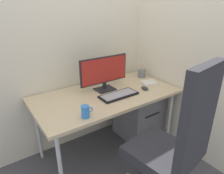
{
  "coord_description": "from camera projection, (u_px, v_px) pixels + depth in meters",
  "views": [
    {
      "loc": [
        -1.08,
        -1.64,
        1.64
      ],
      "look_at": [
        0.01,
        -0.08,
        0.85
      ],
      "focal_mm": 31.97,
      "sensor_mm": 36.0,
      "label": 1
    }
  ],
  "objects": [
    {
      "name": "coffee_mug",
      "position": [
        86.0,
        112.0,
        1.68
      ],
      "size": [
        0.11,
        0.07,
        0.11
      ],
      "color": "#337FD8",
      "rests_on": "desk"
    },
    {
      "name": "wall_back",
      "position": [
        85.0,
        27.0,
        2.23
      ],
      "size": [
        3.29,
        0.04,
        2.8
      ],
      "primitive_type": "cube",
      "color": "beige",
      "rests_on": "ground_plane"
    },
    {
      "name": "filing_cabinet",
      "position": [
        138.0,
        115.0,
        2.62
      ],
      "size": [
        0.46,
        0.51,
        0.59
      ],
      "color": "slate",
      "rests_on": "ground_plane"
    },
    {
      "name": "ground_plane",
      "position": [
        107.0,
        149.0,
        2.44
      ],
      "size": [
        8.0,
        8.0,
        0.0
      ],
      "primitive_type": "plane",
      "color": "#4C4C51"
    },
    {
      "name": "office_chair",
      "position": [
        174.0,
        143.0,
        1.56
      ],
      "size": [
        0.63,
        0.63,
        1.31
      ],
      "color": "black",
      "rests_on": "ground_plane"
    },
    {
      "name": "keyboard",
      "position": [
        119.0,
        95.0,
        2.09
      ],
      "size": [
        0.42,
        0.18,
        0.02
      ],
      "color": "black",
      "rests_on": "desk"
    },
    {
      "name": "wall_side_right",
      "position": [
        181.0,
        28.0,
        2.14
      ],
      "size": [
        0.04,
        2.55,
        2.8
      ],
      "primitive_type": "cube",
      "color": "beige",
      "rests_on": "ground_plane"
    },
    {
      "name": "mouse",
      "position": [
        145.0,
        88.0,
        2.25
      ],
      "size": [
        0.06,
        0.1,
        0.03
      ],
      "primitive_type": "ellipsoid",
      "rotation": [
        0.0,
        0.0,
        -0.05
      ],
      "color": "#333338",
      "rests_on": "desk"
    },
    {
      "name": "notebook",
      "position": [
        149.0,
        83.0,
        2.42
      ],
      "size": [
        0.21,
        0.2,
        0.02
      ],
      "primitive_type": "cube",
      "rotation": [
        0.0,
        0.0,
        -0.32
      ],
      "color": "silver",
      "rests_on": "desk"
    },
    {
      "name": "pen_holder",
      "position": [
        142.0,
        73.0,
        2.62
      ],
      "size": [
        0.1,
        0.1,
        0.17
      ],
      "color": "slate",
      "rests_on": "desk"
    },
    {
      "name": "monitor",
      "position": [
        104.0,
        72.0,
        2.18
      ],
      "size": [
        0.58,
        0.17,
        0.38
      ],
      "color": "black",
      "rests_on": "desk"
    },
    {
      "name": "desk",
      "position": [
        107.0,
        98.0,
        2.17
      ],
      "size": [
        1.55,
        0.81,
        0.75
      ],
      "color": "#D1B78C",
      "rests_on": "ground_plane"
    }
  ]
}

